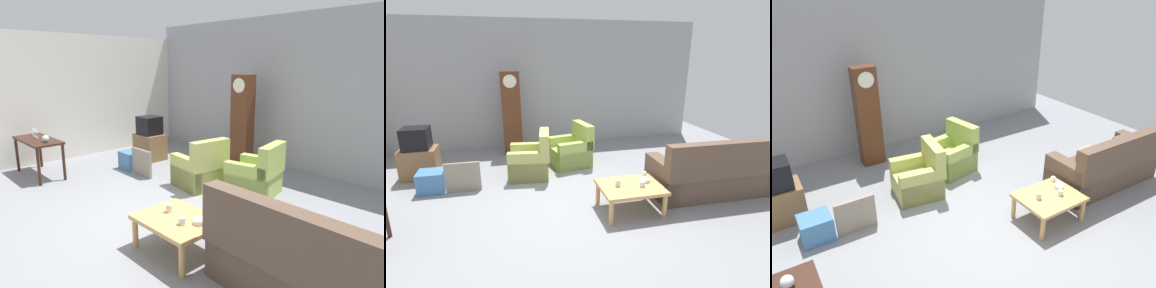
# 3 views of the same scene
# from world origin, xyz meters

# --- Properties ---
(ground_plane) EXTENTS (10.40, 10.40, 0.00)m
(ground_plane) POSITION_xyz_m (0.00, 0.00, 0.00)
(ground_plane) COLOR gray
(garage_door_wall) EXTENTS (8.40, 0.16, 3.20)m
(garage_door_wall) POSITION_xyz_m (0.00, 3.60, 1.60)
(garage_door_wall) COLOR #9EA0A5
(garage_door_wall) RESTS_ON ground_plane
(couch_floral) EXTENTS (2.12, 0.93, 1.04)m
(couch_floral) POSITION_xyz_m (2.40, -0.23, 0.35)
(couch_floral) COLOR brown
(couch_floral) RESTS_ON ground_plane
(armchair_olive_near) EXTENTS (0.89, 0.86, 0.92)m
(armchair_olive_near) POSITION_xyz_m (-0.59, 1.31, 0.31)
(armchair_olive_near) COLOR tan
(armchair_olive_near) RESTS_ON ground_plane
(armchair_olive_far) EXTENTS (0.92, 0.90, 0.92)m
(armchair_olive_far) POSITION_xyz_m (0.33, 1.74, 0.31)
(armchair_olive_far) COLOR #9DB755
(armchair_olive_far) RESTS_ON ground_plane
(coffee_table_wood) EXTENTS (0.96, 0.76, 0.43)m
(coffee_table_wood) POSITION_xyz_m (0.78, -0.44, 0.37)
(coffee_table_wood) COLOR tan
(coffee_table_wood) RESTS_ON ground_plane
(grandfather_clock) EXTENTS (0.44, 0.30, 1.99)m
(grandfather_clock) POSITION_xyz_m (-0.89, 2.87, 1.00)
(grandfather_clock) COLOR #562D19
(grandfather_clock) RESTS_ON ground_plane
(tv_stand_cabinet) EXTENTS (0.68, 0.52, 0.60)m
(tv_stand_cabinet) POSITION_xyz_m (-2.75, 1.78, 0.30)
(tv_stand_cabinet) COLOR brown
(tv_stand_cabinet) RESTS_ON ground_plane
(tv_crt) EXTENTS (0.48, 0.44, 0.42)m
(tv_crt) POSITION_xyz_m (-2.75, 1.78, 0.81)
(tv_crt) COLOR black
(tv_crt) RESTS_ON tv_stand_cabinet
(framed_picture_leaning) EXTENTS (0.60, 0.05, 0.54)m
(framed_picture_leaning) POSITION_xyz_m (-1.85, 0.90, 0.27)
(framed_picture_leaning) COLOR gray
(framed_picture_leaning) RESTS_ON ground_plane
(storage_box_blue) EXTENTS (0.44, 0.41, 0.38)m
(storage_box_blue) POSITION_xyz_m (-2.40, 1.03, 0.19)
(storage_box_blue) COLOR teal
(storage_box_blue) RESTS_ON ground_plane
(glass_dome_cloche) EXTENTS (0.13, 0.13, 0.13)m
(glass_dome_cloche) POSITION_xyz_m (-2.91, -0.54, 0.82)
(glass_dome_cloche) COLOR silver
(glass_dome_cloche) RESTS_ON console_table_dark
(cup_white_porcelain) EXTENTS (0.07, 0.07, 0.08)m
(cup_white_porcelain) POSITION_xyz_m (1.14, -0.15, 0.46)
(cup_white_porcelain) COLOR white
(cup_white_porcelain) RESTS_ON coffee_table_wood
(cup_blue_rimmed) EXTENTS (0.08, 0.08, 0.08)m
(cup_blue_rimmed) POSITION_xyz_m (0.93, -0.51, 0.47)
(cup_blue_rimmed) COLOR silver
(cup_blue_rimmed) RESTS_ON coffee_table_wood
(cup_cream_tall) EXTENTS (0.08, 0.08, 0.10)m
(cup_cream_tall) POSITION_xyz_m (0.58, -0.41, 0.48)
(cup_cream_tall) COLOR beige
(cup_cream_tall) RESTS_ON coffee_table_wood
(bowl_white_stacked) EXTENTS (0.15, 0.15, 0.06)m
(bowl_white_stacked) POSITION_xyz_m (1.06, -0.36, 0.45)
(bowl_white_stacked) COLOR white
(bowl_white_stacked) RESTS_ON coffee_table_wood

